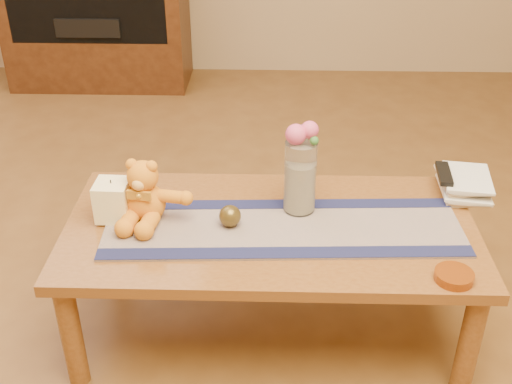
{
  "coord_description": "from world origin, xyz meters",
  "views": [
    {
      "loc": [
        0.0,
        -1.8,
        1.66
      ],
      "look_at": [
        -0.05,
        0.0,
        0.58
      ],
      "focal_mm": 44.58,
      "sensor_mm": 36.0,
      "label": 1
    }
  ],
  "objects_px": {
    "pillar_candle": "(113,200)",
    "amber_dish": "(454,276)",
    "teddy_bear": "(145,191)",
    "bronze_ball": "(230,216)",
    "glass_vase": "(300,177)",
    "tv_remote": "(444,174)",
    "book_bottom": "(441,190)"
  },
  "relations": [
    {
      "from": "teddy_bear",
      "to": "bronze_ball",
      "type": "xyz_separation_m",
      "value": [
        0.29,
        -0.04,
        -0.07
      ]
    },
    {
      "from": "book_bottom",
      "to": "amber_dish",
      "type": "bearing_deg",
      "value": -96.03
    },
    {
      "from": "glass_vase",
      "to": "amber_dish",
      "type": "distance_m",
      "value": 0.6
    },
    {
      "from": "pillar_candle",
      "to": "tv_remote",
      "type": "relative_size",
      "value": 0.84
    },
    {
      "from": "bronze_ball",
      "to": "teddy_bear",
      "type": "bearing_deg",
      "value": 171.17
    },
    {
      "from": "bronze_ball",
      "to": "amber_dish",
      "type": "bearing_deg",
      "value": -20.9
    },
    {
      "from": "bronze_ball",
      "to": "tv_remote",
      "type": "distance_m",
      "value": 0.8
    },
    {
      "from": "bronze_ball",
      "to": "tv_remote",
      "type": "height_order",
      "value": "tv_remote"
    },
    {
      "from": "book_bottom",
      "to": "tv_remote",
      "type": "distance_m",
      "value": 0.08
    },
    {
      "from": "teddy_bear",
      "to": "glass_vase",
      "type": "distance_m",
      "value": 0.53
    },
    {
      "from": "glass_vase",
      "to": "bronze_ball",
      "type": "distance_m",
      "value": 0.28
    },
    {
      "from": "glass_vase",
      "to": "amber_dish",
      "type": "xyz_separation_m",
      "value": [
        0.45,
        -0.37,
        -0.12
      ]
    },
    {
      "from": "teddy_bear",
      "to": "bronze_ball",
      "type": "bearing_deg",
      "value": 0.85
    },
    {
      "from": "teddy_bear",
      "to": "glass_vase",
      "type": "bearing_deg",
      "value": 16.64
    },
    {
      "from": "amber_dish",
      "to": "glass_vase",
      "type": "bearing_deg",
      "value": 140.64
    },
    {
      "from": "teddy_bear",
      "to": "tv_remote",
      "type": "height_order",
      "value": "teddy_bear"
    },
    {
      "from": "bronze_ball",
      "to": "book_bottom",
      "type": "height_order",
      "value": "bronze_ball"
    },
    {
      "from": "glass_vase",
      "to": "book_bottom",
      "type": "distance_m",
      "value": 0.56
    },
    {
      "from": "teddy_bear",
      "to": "pillar_candle",
      "type": "xyz_separation_m",
      "value": [
        -0.11,
        -0.0,
        -0.04
      ]
    },
    {
      "from": "teddy_bear",
      "to": "amber_dish",
      "type": "height_order",
      "value": "teddy_bear"
    },
    {
      "from": "glass_vase",
      "to": "tv_remote",
      "type": "bearing_deg",
      "value": 14.16
    },
    {
      "from": "teddy_bear",
      "to": "pillar_candle",
      "type": "height_order",
      "value": "teddy_bear"
    },
    {
      "from": "book_bottom",
      "to": "tv_remote",
      "type": "xyz_separation_m",
      "value": [
        -0.0,
        -0.01,
        0.07
      ]
    },
    {
      "from": "tv_remote",
      "to": "amber_dish",
      "type": "bearing_deg",
      "value": -93.09
    },
    {
      "from": "glass_vase",
      "to": "amber_dish",
      "type": "height_order",
      "value": "glass_vase"
    },
    {
      "from": "pillar_candle",
      "to": "book_bottom",
      "type": "xyz_separation_m",
      "value": [
        1.16,
        0.21,
        -0.06
      ]
    },
    {
      "from": "glass_vase",
      "to": "bronze_ball",
      "type": "height_order",
      "value": "glass_vase"
    },
    {
      "from": "pillar_candle",
      "to": "teddy_bear",
      "type": "bearing_deg",
      "value": 1.68
    },
    {
      "from": "book_bottom",
      "to": "tv_remote",
      "type": "relative_size",
      "value": 1.39
    },
    {
      "from": "teddy_bear",
      "to": "book_bottom",
      "type": "bearing_deg",
      "value": 20.8
    },
    {
      "from": "pillar_candle",
      "to": "amber_dish",
      "type": "distance_m",
      "value": 1.13
    },
    {
      "from": "glass_vase",
      "to": "tv_remote",
      "type": "relative_size",
      "value": 1.62
    }
  ]
}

